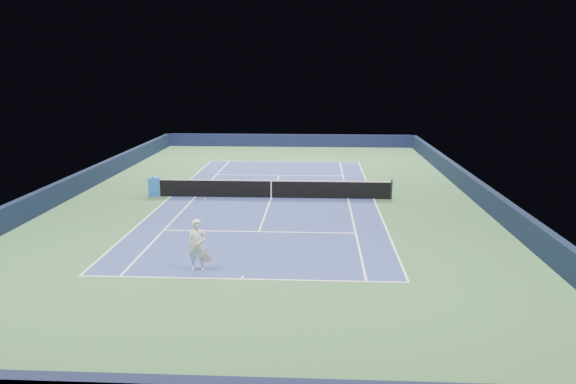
{
  "coord_description": "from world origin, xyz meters",
  "views": [
    {
      "loc": [
        2.46,
        -29.27,
        6.87
      ],
      "look_at": [
        1.06,
        -3.0,
        1.0
      ],
      "focal_mm": 35.0,
      "sensor_mm": 36.0,
      "label": 1
    }
  ],
  "objects": [
    {
      "name": "sideline_doubles_left",
      "position": [
        -5.49,
        0.0,
        0.01
      ],
      "size": [
        0.08,
        23.77,
        0.0
      ],
      "primitive_type": "cube",
      "color": "white",
      "rests_on": "ground"
    },
    {
      "name": "baseline_near",
      "position": [
        0.0,
        -11.88,
        0.01
      ],
      "size": [
        10.97,
        0.08,
        0.0
      ],
      "primitive_type": "cube",
      "color": "white",
      "rests_on": "ground"
    },
    {
      "name": "service_line_near",
      "position": [
        0.0,
        -6.4,
        0.01
      ],
      "size": [
        8.23,
        0.08,
        0.0
      ],
      "primitive_type": "cube",
      "color": "white",
      "rests_on": "ground"
    },
    {
      "name": "court_surface",
      "position": [
        0.0,
        0.0,
        0.0
      ],
      "size": [
        10.97,
        23.77,
        0.01
      ],
      "primitive_type": "cube",
      "color": "navy",
      "rests_on": "ground"
    },
    {
      "name": "tennis_net",
      "position": [
        0.0,
        0.0,
        0.5
      ],
      "size": [
        12.9,
        0.1,
        1.07
      ],
      "color": "black",
      "rests_on": "ground"
    },
    {
      "name": "center_mark_far",
      "position": [
        0.0,
        11.73,
        0.01
      ],
      "size": [
        0.08,
        0.3,
        0.0
      ],
      "primitive_type": "cube",
      "color": "white",
      "rests_on": "ground"
    },
    {
      "name": "sideline_singles_left",
      "position": [
        -4.12,
        0.0,
        0.01
      ],
      "size": [
        0.08,
        23.77,
        0.0
      ],
      "primitive_type": "cube",
      "color": "white",
      "rests_on": "ground"
    },
    {
      "name": "sponsor_cube",
      "position": [
        -6.4,
        0.2,
        0.51
      ],
      "size": [
        0.71,
        0.66,
        1.01
      ],
      "color": "#1D57B3",
      "rests_on": "ground"
    },
    {
      "name": "wall_far",
      "position": [
        0.0,
        19.82,
        0.55
      ],
      "size": [
        22.0,
        0.35,
        1.1
      ],
      "primitive_type": "cube",
      "color": "black",
      "rests_on": "ground"
    },
    {
      "name": "ground",
      "position": [
        0.0,
        0.0,
        0.0
      ],
      "size": [
        40.0,
        40.0,
        0.0
      ],
      "primitive_type": "plane",
      "color": "#2E542E",
      "rests_on": "ground"
    },
    {
      "name": "center_mark_near",
      "position": [
        0.0,
        -11.73,
        0.01
      ],
      "size": [
        0.08,
        0.3,
        0.0
      ],
      "primitive_type": "cube",
      "color": "white",
      "rests_on": "ground"
    },
    {
      "name": "sideline_singles_right",
      "position": [
        4.12,
        0.0,
        0.01
      ],
      "size": [
        0.08,
        23.77,
        0.0
      ],
      "primitive_type": "cube",
      "color": "white",
      "rests_on": "ground"
    },
    {
      "name": "tennis_player",
      "position": [
        -1.61,
        -11.1,
        0.9
      ],
      "size": [
        0.82,
        1.28,
        2.31
      ],
      "color": "white",
      "rests_on": "ground"
    },
    {
      "name": "sideline_doubles_right",
      "position": [
        5.49,
        0.0,
        0.01
      ],
      "size": [
        0.08,
        23.77,
        0.0
      ],
      "primitive_type": "cube",
      "color": "white",
      "rests_on": "ground"
    },
    {
      "name": "wall_left",
      "position": [
        -10.82,
        0.0,
        0.55
      ],
      "size": [
        0.35,
        40.0,
        1.1
      ],
      "primitive_type": "cube",
      "color": "black",
      "rests_on": "ground"
    },
    {
      "name": "service_line_far",
      "position": [
        0.0,
        6.4,
        0.01
      ],
      "size": [
        8.23,
        0.08,
        0.0
      ],
      "primitive_type": "cube",
      "color": "white",
      "rests_on": "ground"
    },
    {
      "name": "center_service_line",
      "position": [
        0.0,
        0.0,
        0.01
      ],
      "size": [
        0.08,
        12.8,
        0.0
      ],
      "primitive_type": "cube",
      "color": "white",
      "rests_on": "ground"
    },
    {
      "name": "baseline_far",
      "position": [
        0.0,
        11.88,
        0.01
      ],
      "size": [
        10.97,
        0.08,
        0.0
      ],
      "primitive_type": "cube",
      "color": "white",
      "rests_on": "ground"
    },
    {
      "name": "wall_right",
      "position": [
        10.82,
        0.0,
        0.55
      ],
      "size": [
        0.35,
        40.0,
        1.1
      ],
      "primitive_type": "cube",
      "color": "black",
      "rests_on": "ground"
    }
  ]
}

